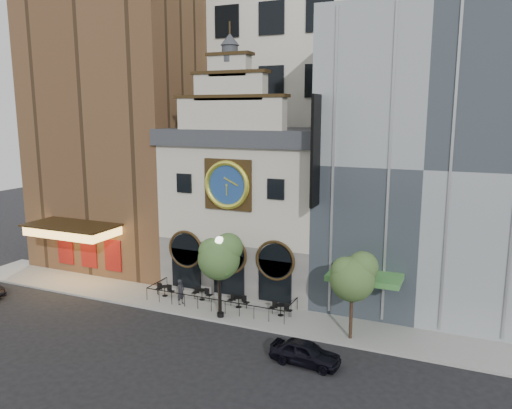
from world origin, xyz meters
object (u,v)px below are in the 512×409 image
at_px(bistro_3, 281,309).
at_px(tree_right, 353,275).
at_px(pedestrian, 181,292).
at_px(bistro_1, 202,294).
at_px(bistro_0, 165,290).
at_px(lamppost, 220,268).
at_px(bistro_2, 239,301).
at_px(car_right, 305,353).
at_px(tree_left, 220,256).

distance_m(bistro_3, tree_right, 6.33).
xyz_separation_m(bistro_3, pedestrian, (-7.20, -0.93, 0.44)).
relative_size(bistro_1, bistro_3, 1.00).
relative_size(bistro_0, lamppost, 0.29).
bearing_deg(pedestrian, tree_right, -83.12).
height_order(bistro_2, tree_right, tree_right).
height_order(car_right, pedestrian, pedestrian).
bearing_deg(lamppost, bistro_1, 163.18).
relative_size(bistro_0, tree_left, 0.28).
bearing_deg(tree_left, bistro_3, 20.89).
bearing_deg(pedestrian, bistro_0, 75.20).
relative_size(bistro_0, bistro_2, 1.00).
bearing_deg(bistro_2, pedestrian, -164.83).
distance_m(car_right, tree_right, 5.42).
height_order(bistro_0, tree_right, tree_right).
bearing_deg(tree_left, pedestrian, 171.54).
height_order(tree_left, tree_right, tree_left).
bearing_deg(bistro_1, bistro_3, -3.53).
relative_size(bistro_2, tree_left, 0.28).
relative_size(lamppost, tree_right, 1.03).
xyz_separation_m(pedestrian, tree_left, (3.42, -0.51, 3.20)).
relative_size(bistro_0, bistro_3, 1.00).
distance_m(bistro_1, pedestrian, 1.68).
relative_size(bistro_0, pedestrian, 0.87).
relative_size(bistro_3, tree_right, 0.29).
relative_size(bistro_0, bistro_1, 1.00).
xyz_separation_m(pedestrian, tree_right, (12.29, -0.51, 3.03)).
bearing_deg(tree_left, bistro_2, 69.93).
relative_size(car_right, lamppost, 0.71).
xyz_separation_m(bistro_1, lamppost, (2.65, -2.19, 2.95)).
relative_size(bistro_1, lamppost, 0.29).
bearing_deg(tree_left, car_right, -28.19).
bearing_deg(bistro_0, tree_right, -5.53).
distance_m(bistro_0, tree_left, 6.63).
xyz_separation_m(bistro_1, tree_left, (2.47, -1.83, 3.65)).
distance_m(car_right, tree_left, 8.96).
bearing_deg(tree_left, tree_right, -0.01).
relative_size(car_right, pedestrian, 2.15).
height_order(pedestrian, tree_left, tree_left).
bearing_deg(tree_left, bistro_0, 165.60).
distance_m(car_right, lamppost, 8.39).
bearing_deg(bistro_3, bistro_1, 176.47).
height_order(bistro_0, pedestrian, pedestrian).
bearing_deg(bistro_2, bistro_0, -177.92).
relative_size(bistro_1, car_right, 0.40).
xyz_separation_m(bistro_3, tree_left, (-3.78, -1.44, 3.65)).
distance_m(bistro_2, pedestrian, 4.17).
distance_m(bistro_1, tree_right, 12.00).
relative_size(bistro_1, bistro_2, 1.00).
height_order(lamppost, tree_right, lamppost).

